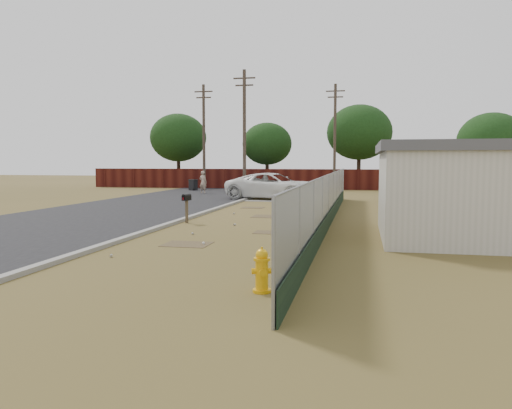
% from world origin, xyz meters
% --- Properties ---
extents(ground, '(120.00, 120.00, 0.00)m').
position_xyz_m(ground, '(0.00, 0.00, 0.00)').
color(ground, brown).
rests_on(ground, ground).
extents(street, '(15.10, 60.00, 0.12)m').
position_xyz_m(street, '(-6.76, 8.05, 0.02)').
color(street, black).
rests_on(street, ground).
extents(chainlink_fence, '(0.10, 27.06, 2.02)m').
position_xyz_m(chainlink_fence, '(3.12, 1.03, 0.80)').
color(chainlink_fence, gray).
rests_on(chainlink_fence, ground).
extents(privacy_fence, '(30.00, 0.12, 1.80)m').
position_xyz_m(privacy_fence, '(-6.00, 25.00, 0.90)').
color(privacy_fence, '#43140E').
rests_on(privacy_fence, ground).
extents(utility_poles, '(12.60, 8.24, 9.00)m').
position_xyz_m(utility_poles, '(-3.67, 20.67, 4.69)').
color(utility_poles, '#473A2F').
rests_on(utility_poles, ground).
extents(houses, '(9.30, 17.24, 3.10)m').
position_xyz_m(houses, '(9.70, 3.13, 1.56)').
color(houses, beige).
rests_on(houses, ground).
extents(horizon_trees, '(33.32, 31.94, 7.78)m').
position_xyz_m(horizon_trees, '(0.84, 23.56, 4.63)').
color(horizon_trees, black).
rests_on(horizon_trees, ground).
extents(fire_hydrant, '(0.45, 0.45, 0.89)m').
position_xyz_m(fire_hydrant, '(2.51, -9.94, 0.41)').
color(fire_hydrant, '#DEA10B').
rests_on(fire_hydrant, ground).
extents(mailbox, '(0.27, 0.52, 1.19)m').
position_xyz_m(mailbox, '(-2.60, -0.04, 0.94)').
color(mailbox, brown).
rests_on(mailbox, ground).
extents(pickup_truck, '(6.74, 4.19, 1.74)m').
position_xyz_m(pickup_truck, '(-1.32, 13.01, 0.87)').
color(pickup_truck, white).
rests_on(pickup_truck, ground).
extents(pedestrian, '(0.73, 0.58, 1.75)m').
position_xyz_m(pedestrian, '(-7.76, 17.86, 0.88)').
color(pedestrian, tan).
rests_on(pedestrian, ground).
extents(trash_bin, '(0.79, 0.85, 0.94)m').
position_xyz_m(trash_bin, '(-9.81, 21.41, 0.48)').
color(trash_bin, black).
rests_on(trash_bin, ground).
extents(scattered_litter, '(3.53, 11.41, 0.07)m').
position_xyz_m(scattered_litter, '(-0.45, -1.37, 0.04)').
color(scattered_litter, silver).
rests_on(scattered_litter, ground).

